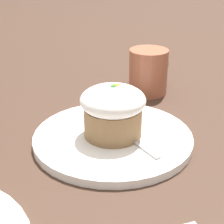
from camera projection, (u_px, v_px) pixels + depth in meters
name	position (u px, v px, depth m)	size (l,w,h in m)	color
ground_plane	(113.00, 142.00, 0.64)	(4.00, 4.00, 0.00)	#3D281E
dessert_plate	(113.00, 138.00, 0.63)	(0.27, 0.27, 0.01)	white
carrot_cake	(112.00, 109.00, 0.61)	(0.11, 0.11, 0.09)	olive
spoon	(126.00, 133.00, 0.63)	(0.06, 0.13, 0.01)	#B7B7BC
coffee_cup	(149.00, 71.00, 0.81)	(0.12, 0.08, 0.10)	#9E563D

